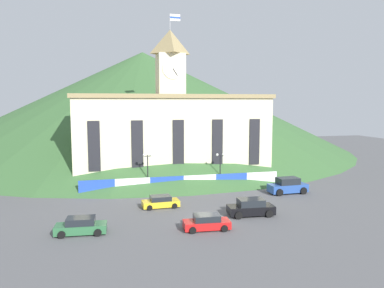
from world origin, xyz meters
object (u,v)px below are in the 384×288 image
car_black_suv (251,208)px  car_yellow_coupe (161,202)px  street_lamp_right (148,164)px  car_green_wagon (81,226)px  street_lamp_far_right (220,162)px  car_red_sedan (207,223)px  car_blue_van (288,186)px

car_black_suv → car_yellow_coupe: car_black_suv is taller
street_lamp_right → car_green_wagon: street_lamp_right is taller
street_lamp_right → car_black_suv: bearing=-55.7°
street_lamp_far_right → car_red_sedan: size_ratio=1.07×
car_blue_van → car_yellow_coupe: car_blue_van is taller
street_lamp_right → street_lamp_far_right: street_lamp_right is taller
street_lamp_right → street_lamp_far_right: 10.28m
car_black_suv → car_yellow_coupe: (-8.86, 5.35, -0.20)m
street_lamp_far_right → car_blue_van: size_ratio=0.93×
street_lamp_right → car_green_wagon: bearing=-118.0°
street_lamp_far_right → car_yellow_coupe: street_lamp_far_right is taller
street_lamp_right → car_blue_van: (17.81, -5.71, -2.76)m
street_lamp_right → car_blue_van: bearing=-17.8°
car_red_sedan → car_green_wagon: 11.63m
car_blue_van → car_green_wagon: car_blue_van is taller
street_lamp_right → car_red_sedan: bearing=-78.2°
car_red_sedan → car_blue_van: size_ratio=0.88×
street_lamp_far_right → car_black_suv: (-0.99, -13.60, -2.69)m
car_red_sedan → car_yellow_coupe: (-3.06, 8.49, -0.05)m
car_red_sedan → car_blue_van: car_blue_van is taller
car_red_sedan → car_green_wagon: car_green_wagon is taller
car_black_suv → car_yellow_coupe: bearing=-27.2°
street_lamp_right → car_yellow_coupe: bearing=-87.0°
car_red_sedan → car_green_wagon: bearing=176.2°
car_red_sedan → car_blue_van: (14.32, 11.03, 0.29)m
street_lamp_far_right → car_black_suv: street_lamp_far_right is taller
car_black_suv → car_green_wagon: size_ratio=1.06×
street_lamp_far_right → car_green_wagon: (-18.31, -15.14, -2.80)m
car_green_wagon → car_black_suv: bearing=-170.6°
car_green_wagon → street_lamp_right: bearing=-113.6°
car_blue_van → car_black_suv: (-8.53, -7.89, -0.13)m
street_lamp_far_right → car_black_suv: size_ratio=0.96×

